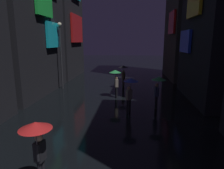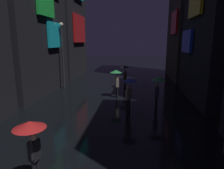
% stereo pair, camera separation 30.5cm
% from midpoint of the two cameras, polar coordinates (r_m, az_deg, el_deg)
% --- Properties ---
extents(pedestrian_foreground_right_green, '(0.90, 0.90, 2.12)m').
position_cam_midpoint_polar(pedestrian_foreground_right_green, '(12.64, 13.70, 0.13)').
color(pedestrian_foreground_right_green, black).
rests_on(pedestrian_foreground_right_green, ground).
extents(pedestrian_midstreet_left_blue, '(0.90, 0.90, 2.12)m').
position_cam_midpoint_polar(pedestrian_midstreet_left_blue, '(11.85, 5.85, -0.37)').
color(pedestrian_midstreet_left_blue, black).
rests_on(pedestrian_midstreet_left_blue, ground).
extents(pedestrian_midstreet_centre_red, '(0.90, 0.90, 2.12)m').
position_cam_midpoint_polar(pedestrian_midstreet_centre_red, '(6.11, -20.74, -13.50)').
color(pedestrian_midstreet_centre_red, black).
rests_on(pedestrian_midstreet_centre_red, ground).
extents(pedestrian_near_crossing_black, '(0.90, 0.90, 2.12)m').
position_cam_midpoint_polar(pedestrian_near_crossing_black, '(18.24, 4.14, 4.09)').
color(pedestrian_near_crossing_black, '#38332D').
rests_on(pedestrian_near_crossing_black, ground).
extents(pedestrian_far_right_green, '(0.90, 0.90, 2.12)m').
position_cam_midpoint_polar(pedestrian_far_right_green, '(15.14, 1.82, 2.44)').
color(pedestrian_far_right_green, black).
rests_on(pedestrian_far_right_green, ground).
extents(streetlamp_left_far, '(0.36, 0.36, 5.84)m').
position_cam_midpoint_polar(streetlamp_left_far, '(18.41, -13.51, 9.98)').
color(streetlamp_left_far, '#2D2D33').
rests_on(streetlamp_left_far, ground).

